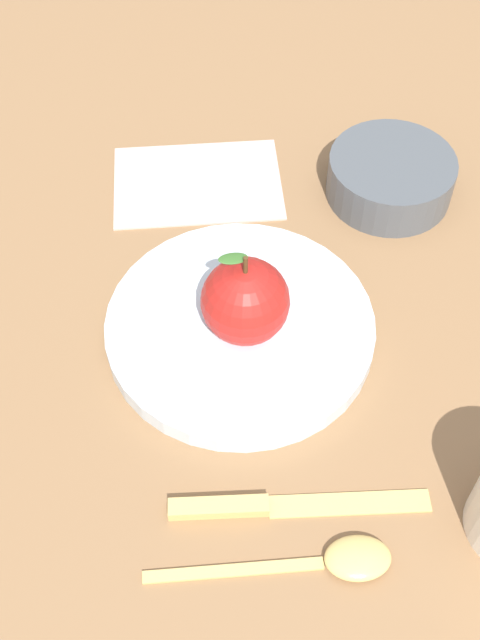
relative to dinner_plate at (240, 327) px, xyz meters
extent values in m
plane|color=olive|center=(-0.01, 0.01, -0.01)|extent=(2.40, 2.40, 0.00)
cylinder|color=silver|center=(0.00, 0.00, 0.00)|extent=(0.23, 0.23, 0.02)
torus|color=silver|center=(0.00, 0.00, 0.00)|extent=(0.23, 0.23, 0.01)
sphere|color=#B21E19|center=(-0.01, 0.00, 0.04)|extent=(0.07, 0.07, 0.07)
cylinder|color=#4C3319|center=(-0.01, 0.00, 0.09)|extent=(0.00, 0.00, 0.02)
ellipsoid|color=#386628|center=(0.00, 0.00, 0.09)|extent=(0.03, 0.02, 0.01)
cylinder|color=#4C5156|center=(-0.08, -0.21, 0.01)|extent=(0.12, 0.12, 0.04)
torus|color=#4C5156|center=(-0.08, -0.21, 0.03)|extent=(0.12, 0.12, 0.01)
cylinder|color=#3D4145|center=(-0.08, -0.21, 0.03)|extent=(0.10, 0.10, 0.01)
cube|color=#D8B766|center=(-0.13, 0.12, -0.01)|extent=(0.12, 0.06, 0.00)
cube|color=#D8B766|center=(-0.04, 0.16, -0.01)|extent=(0.07, 0.04, 0.01)
ellipsoid|color=#D8B766|center=(-0.15, 0.16, 0.00)|extent=(0.06, 0.05, 0.01)
cube|color=#D8B766|center=(-0.07, 0.20, -0.01)|extent=(0.12, 0.06, 0.01)
cube|color=beige|center=(0.10, -0.16, -0.01)|extent=(0.20, 0.18, 0.00)
camera|label=1|loc=(-0.14, 0.38, 0.55)|focal=44.69mm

